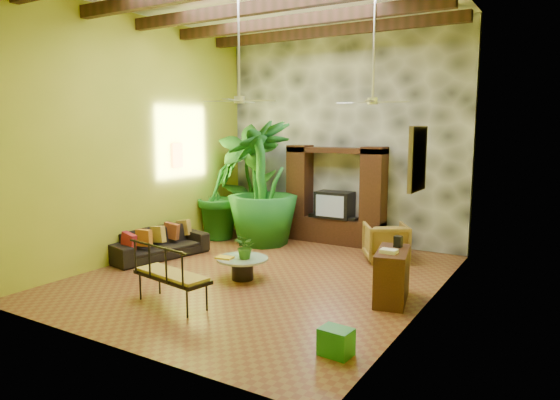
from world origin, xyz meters
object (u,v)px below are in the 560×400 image
Objects in this scene: entertainment_center at (335,203)px; tall_plant_b at (220,192)px; tall_plant_a at (248,182)px; tall_plant_c at (263,183)px; iron_bench at (168,272)px; coffee_table at (242,265)px; side_console at (392,276)px; sofa at (158,243)px; green_bin at (336,342)px; wicker_armchair at (386,242)px; ceiling_fan_front at (239,88)px; ceiling_fan_back at (373,90)px.

tall_plant_b is at bearing -159.89° from entertainment_center.
tall_plant_a is 0.98× the size of tall_plant_c.
tall_plant_b is at bearing 128.07° from iron_bench.
coffee_table is 2.70m from side_console.
entertainment_center is 1.14× the size of sofa.
iron_bench is at bearing 176.30° from green_bin.
wicker_armchair is at bearing 101.88° from green_bin.
ceiling_fan_back is at bearing 41.63° from ceiling_fan_front.
entertainment_center is at bearing 95.76° from iron_bench.
iron_bench is (-1.97, -3.28, -2.86)m from ceiling_fan_back.
ceiling_fan_back is at bearing -50.43° from entertainment_center.
ceiling_fan_front is 4.62m from green_bin.
sofa is at bearing -119.39° from tall_plant_c.
tall_plant_c is 4.43m from iron_bench.
tall_plant_c reaches higher than entertainment_center.
sofa is 0.75× the size of tall_plant_a.
entertainment_center reaches higher than side_console.
tall_plant_a is (-3.64, 0.31, 1.02)m from wicker_armchair.
side_console is at bearing -55.25° from ceiling_fan_back.
ceiling_fan_front reaches higher than coffee_table.
tall_plant_a is (-1.86, 2.92, -2.00)m from ceiling_fan_front.
tall_plant_b is (-4.24, -0.05, 0.75)m from wicker_armchair.
green_bin is at bearing -34.35° from ceiling_fan_front.
side_console is at bearing 44.88° from iron_bench.
coffee_table is 0.64× the size of iron_bench.
tall_plant_c is (1.22, 2.17, 1.13)m from sofa.
ceiling_fan_back is (1.80, 1.60, 0.00)m from ceiling_fan_front.
coffee_table is at bearing -139.04° from ceiling_fan_back.
coffee_table reaches higher than green_bin.
sofa is 2.83m from tall_plant_a.
ceiling_fan_front reaches higher than side_console.
coffee_table is (-0.20, -3.50, -0.71)m from entertainment_center.
iron_bench is at bearing -157.27° from side_console.
ceiling_fan_front is (-0.20, -3.54, 2.44)m from entertainment_center.
ceiling_fan_back is at bearing 68.82° from iron_bench.
entertainment_center reaches higher than coffee_table.
entertainment_center is 2.83m from tall_plant_b.
ceiling_fan_back is 0.65× the size of tall_plant_c.
tall_plant_a is (-2.06, -0.61, 0.44)m from entertainment_center.
entertainment_center is 1.05× the size of tall_plant_b.
tall_plant_c is (0.67, -0.38, 0.03)m from tall_plant_a.
entertainment_center is at bearing 129.57° from ceiling_fan_back.
tall_plant_a is 4.98m from iron_bench.
tall_plant_b is 2.45× the size of coffee_table.
side_console is at bearing -78.15° from sofa.
green_bin is (0.93, -3.46, -3.23)m from ceiling_fan_back.
tall_plant_c is (-1.39, -0.99, 0.47)m from entertainment_center.
side_console is at bearing 6.15° from coffee_table.
wicker_armchair is 4.72m from iron_bench.
ceiling_fan_front is 0.66× the size of tall_plant_a.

